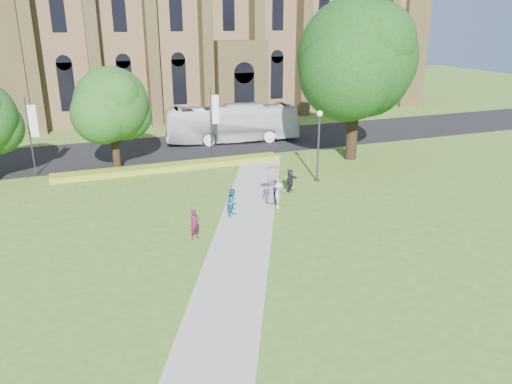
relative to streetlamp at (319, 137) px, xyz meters
name	(u,v)px	position (x,y,z in m)	size (l,w,h in m)	color
ground	(252,228)	(-7.50, -6.50, -3.30)	(160.00, 160.00, 0.00)	#486C20
road	(178,148)	(-7.50, 13.50, -3.29)	(160.00, 10.00, 0.02)	black
footpath	(246,222)	(-7.50, -5.50, -3.28)	(3.20, 30.00, 0.04)	#B2B2A8
flower_hedge	(171,167)	(-9.50, 6.70, -3.07)	(18.00, 1.40, 0.45)	gold
cathedral	(217,4)	(2.50, 33.23, 9.69)	(52.60, 18.25, 28.00)	brown
streetlamp	(319,137)	(0.00, 0.00, 0.00)	(0.44, 0.44, 5.24)	#38383D
large_tree	(357,58)	(5.50, 4.50, 5.07)	(9.60, 9.60, 13.20)	#332114
street_tree_1	(111,104)	(-13.50, 8.00, 1.93)	(5.60, 5.60, 8.05)	#332114
banner_pole_0	(213,119)	(-5.39, 8.70, 0.09)	(0.70, 0.10, 6.00)	#38383D
banner_pole_1	(31,132)	(-19.39, 8.70, 0.09)	(0.70, 0.10, 6.00)	#38383D
tour_coach	(232,123)	(-2.01, 13.94, -1.50)	(2.98, 12.76, 3.55)	white
pedestrian_0	(195,224)	(-10.92, -6.79, -2.42)	(0.61, 0.40, 1.67)	#561331
pedestrian_1	(233,202)	(-7.91, -4.27, -2.41)	(0.83, 0.64, 1.70)	#195A7E
pedestrian_2	(279,196)	(-4.88, -4.19, -2.41)	(1.09, 0.63, 1.69)	#B9B9B9
pedestrian_3	(274,191)	(-4.72, -3.06, -2.49)	(0.90, 0.37, 1.54)	black
pedestrian_4	(271,191)	(-5.02, -3.33, -2.38)	(0.86, 0.56, 1.75)	slate
pedestrian_5	(290,180)	(-2.83, -1.46, -2.48)	(1.45, 0.46, 1.56)	black
parasol	(273,172)	(-4.84, -3.23, -1.17)	(0.77, 0.77, 0.67)	#CC909B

